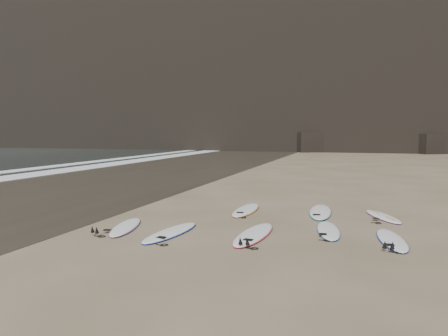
{
  "coord_description": "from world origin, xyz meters",
  "views": [
    {
      "loc": [
        0.28,
        -11.26,
        2.66
      ],
      "look_at": [
        -3.77,
        1.79,
        1.5
      ],
      "focal_mm": 35.0,
      "sensor_mm": 36.0,
      "label": 1
    }
  ],
  "objects_px": {
    "surfboard_0": "(171,232)",
    "surfboard_7": "(383,216)",
    "surfboard_3": "(392,240)",
    "surfboard_6": "(320,212)",
    "surfboard_2": "(328,230)",
    "surfboard_11": "(126,227)",
    "surfboard_5": "(246,210)",
    "surfboard_1": "(254,234)"
  },
  "relations": [
    {
      "from": "surfboard_2",
      "to": "surfboard_3",
      "type": "relative_size",
      "value": 0.98
    },
    {
      "from": "surfboard_6",
      "to": "surfboard_1",
      "type": "bearing_deg",
      "value": -113.82
    },
    {
      "from": "surfboard_2",
      "to": "surfboard_7",
      "type": "xyz_separation_m",
      "value": [
        1.48,
        2.43,
        -0.0
      ]
    },
    {
      "from": "surfboard_3",
      "to": "surfboard_0",
      "type": "bearing_deg",
      "value": -178.21
    },
    {
      "from": "surfboard_2",
      "to": "surfboard_6",
      "type": "bearing_deg",
      "value": 90.95
    },
    {
      "from": "surfboard_0",
      "to": "surfboard_7",
      "type": "height_order",
      "value": "surfboard_0"
    },
    {
      "from": "surfboard_0",
      "to": "surfboard_11",
      "type": "xyz_separation_m",
      "value": [
        -1.46,
        0.24,
        -0.0
      ]
    },
    {
      "from": "surfboard_7",
      "to": "surfboard_11",
      "type": "relative_size",
      "value": 0.93
    },
    {
      "from": "surfboard_0",
      "to": "surfboard_6",
      "type": "relative_size",
      "value": 0.93
    },
    {
      "from": "surfboard_1",
      "to": "surfboard_11",
      "type": "bearing_deg",
      "value": -174.09
    },
    {
      "from": "surfboard_5",
      "to": "surfboard_11",
      "type": "distance_m",
      "value": 4.29
    },
    {
      "from": "surfboard_3",
      "to": "surfboard_11",
      "type": "xyz_separation_m",
      "value": [
        -6.89,
        -0.64,
        0.0
      ]
    },
    {
      "from": "surfboard_2",
      "to": "surfboard_6",
      "type": "relative_size",
      "value": 0.83
    },
    {
      "from": "surfboard_6",
      "to": "surfboard_11",
      "type": "bearing_deg",
      "value": -145.55
    },
    {
      "from": "surfboard_0",
      "to": "surfboard_2",
      "type": "distance_m",
      "value": 4.16
    },
    {
      "from": "surfboard_3",
      "to": "surfboard_5",
      "type": "height_order",
      "value": "surfboard_5"
    },
    {
      "from": "surfboard_5",
      "to": "surfboard_11",
      "type": "bearing_deg",
      "value": -126.5
    },
    {
      "from": "surfboard_2",
      "to": "surfboard_11",
      "type": "relative_size",
      "value": 0.96
    },
    {
      "from": "surfboard_1",
      "to": "surfboard_5",
      "type": "bearing_deg",
      "value": 110.58
    },
    {
      "from": "surfboard_11",
      "to": "surfboard_6",
      "type": "bearing_deg",
      "value": 23.05
    },
    {
      "from": "surfboard_2",
      "to": "surfboard_5",
      "type": "bearing_deg",
      "value": 133.18
    },
    {
      "from": "surfboard_2",
      "to": "surfboard_3",
      "type": "xyz_separation_m",
      "value": [
        1.54,
        -0.59,
        0.0
      ]
    },
    {
      "from": "surfboard_1",
      "to": "surfboard_7",
      "type": "relative_size",
      "value": 1.24
    },
    {
      "from": "surfboard_5",
      "to": "surfboard_6",
      "type": "distance_m",
      "value": 2.43
    },
    {
      "from": "surfboard_2",
      "to": "surfboard_11",
      "type": "distance_m",
      "value": 5.49
    },
    {
      "from": "surfboard_0",
      "to": "surfboard_7",
      "type": "distance_m",
      "value": 6.64
    },
    {
      "from": "surfboard_11",
      "to": "surfboard_7",
      "type": "bearing_deg",
      "value": 13.31
    },
    {
      "from": "surfboard_3",
      "to": "surfboard_7",
      "type": "height_order",
      "value": "surfboard_3"
    },
    {
      "from": "surfboard_1",
      "to": "surfboard_2",
      "type": "bearing_deg",
      "value": 33.22
    },
    {
      "from": "surfboard_1",
      "to": "surfboard_7",
      "type": "xyz_separation_m",
      "value": [
        3.26,
        3.47,
        -0.01
      ]
    },
    {
      "from": "surfboard_1",
      "to": "surfboard_11",
      "type": "relative_size",
      "value": 1.15
    },
    {
      "from": "surfboard_6",
      "to": "surfboard_2",
      "type": "bearing_deg",
      "value": -84.13
    },
    {
      "from": "surfboard_3",
      "to": "surfboard_6",
      "type": "distance_m",
      "value": 3.75
    },
    {
      "from": "surfboard_1",
      "to": "surfboard_7",
      "type": "height_order",
      "value": "surfboard_1"
    },
    {
      "from": "surfboard_0",
      "to": "surfboard_7",
      "type": "xyz_separation_m",
      "value": [
        5.37,
        3.9,
        -0.01
      ]
    },
    {
      "from": "surfboard_1",
      "to": "surfboard_6",
      "type": "distance_m",
      "value": 3.89
    },
    {
      "from": "surfboard_3",
      "to": "surfboard_2",
      "type": "bearing_deg",
      "value": 151.54
    },
    {
      "from": "surfboard_1",
      "to": "surfboard_6",
      "type": "xyz_separation_m",
      "value": [
        1.35,
        3.65,
        0.0
      ]
    },
    {
      "from": "surfboard_0",
      "to": "surfboard_11",
      "type": "relative_size",
      "value": 1.08
    },
    {
      "from": "surfboard_0",
      "to": "surfboard_5",
      "type": "relative_size",
      "value": 0.98
    },
    {
      "from": "surfboard_0",
      "to": "surfboard_1",
      "type": "height_order",
      "value": "surfboard_1"
    },
    {
      "from": "surfboard_1",
      "to": "surfboard_7",
      "type": "bearing_deg",
      "value": 49.71
    }
  ]
}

